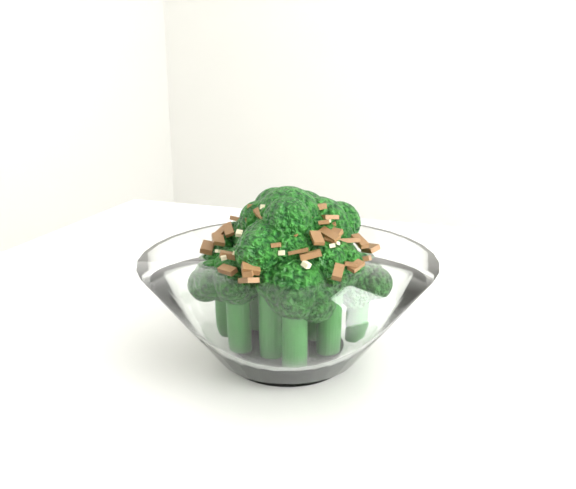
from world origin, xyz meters
The scene contains 2 objects.
table centered at (-0.02, 0.07, 0.68)m, with size 1.32×1.00×0.75m.
broccoli_dish centered at (-0.18, -0.01, 0.81)m, with size 0.23×0.23×0.14m.
Camera 1 is at (0.05, -0.42, 0.99)m, focal length 40.00 mm.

